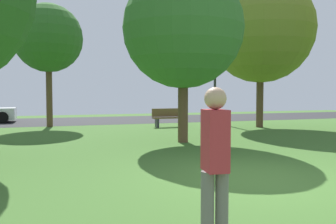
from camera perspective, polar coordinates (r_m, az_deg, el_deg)
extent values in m
plane|color=#3D6628|center=(7.32, 13.98, -10.29)|extent=(44.00, 44.00, 0.00)
cube|color=#28282B|center=(22.40, -8.61, -1.25)|extent=(44.00, 6.40, 0.01)
cylinder|color=brown|center=(12.22, 2.37, 1.27)|extent=(0.34, 0.34, 2.59)
sphere|color=#38702D|center=(12.40, 2.40, 13.10)|extent=(4.04, 4.04, 4.04)
cylinder|color=brown|center=(18.08, 14.27, 2.42)|extent=(0.34, 0.34, 3.00)
sphere|color=olive|center=(18.33, 14.40, 12.45)|extent=(5.08, 5.08, 5.08)
cylinder|color=brown|center=(18.64, -18.20, 2.68)|extent=(0.29, 0.29, 3.20)
sphere|color=#2D6023|center=(18.83, -18.34, 11.01)|extent=(3.32, 3.32, 3.32)
cylinder|color=slate|center=(3.96, 6.22, -15.36)|extent=(0.14, 0.14, 0.86)
cylinder|color=slate|center=(4.01, 8.47, -15.13)|extent=(0.14, 0.14, 0.86)
cube|color=#B72D38|center=(3.82, 7.43, -4.46)|extent=(0.26, 0.34, 0.65)
sphere|color=tan|center=(3.79, 7.47, 2.14)|extent=(0.23, 0.23, 0.23)
cylinder|color=black|center=(23.33, -24.20, -0.54)|extent=(0.64, 0.22, 0.64)
cylinder|color=black|center=(21.62, -24.64, -0.81)|extent=(0.64, 0.22, 0.64)
cube|color=brown|center=(17.65, 0.13, -0.92)|extent=(1.60, 0.44, 0.06)
cube|color=brown|center=(17.82, -0.08, -0.08)|extent=(1.60, 0.06, 0.40)
cube|color=#333338|center=(17.87, 1.95, -1.60)|extent=(0.10, 0.40, 0.45)
cube|color=#333338|center=(17.48, -1.74, -1.70)|extent=(0.10, 0.40, 0.45)
cylinder|color=#2D2D33|center=(20.25, 7.40, 4.66)|extent=(0.14, 0.14, 4.50)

